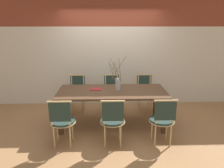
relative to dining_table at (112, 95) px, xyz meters
name	(u,v)px	position (x,y,z in m)	size (l,w,h in m)	color
ground_plane	(112,124)	(0.00, 0.00, -0.67)	(16.00, 16.00, 0.00)	#9E7047
wall_rear	(110,45)	(0.00, 1.36, 0.93)	(12.00, 0.06, 3.20)	beige
dining_table	(112,95)	(0.00, 0.00, 0.00)	(2.27, 1.02, 0.77)	#4C3321
chair_near_leftend	(62,120)	(-0.90, -0.82, -0.17)	(0.45, 0.45, 0.91)	#233833
chair_near_left	(113,119)	(-0.01, -0.82, -0.17)	(0.45, 0.45, 0.91)	#233833
chair_near_center	(163,119)	(0.88, -0.82, -0.17)	(0.45, 0.45, 0.91)	#233833
chair_far_leftend	(77,92)	(-0.84, 0.82, -0.17)	(0.45, 0.45, 0.91)	#233833
chair_far_left	(112,91)	(0.01, 0.82, -0.17)	(0.45, 0.45, 0.91)	#233833
chair_far_center	(145,91)	(0.84, 0.82, -0.17)	(0.45, 0.45, 0.91)	#233833
vase_centerpiece	(118,83)	(0.12, 0.06, 0.24)	(0.39, 0.39, 0.71)	#B2BCC1
book_stack	(96,89)	(-0.34, 0.12, 0.10)	(0.26, 0.19, 0.01)	maroon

